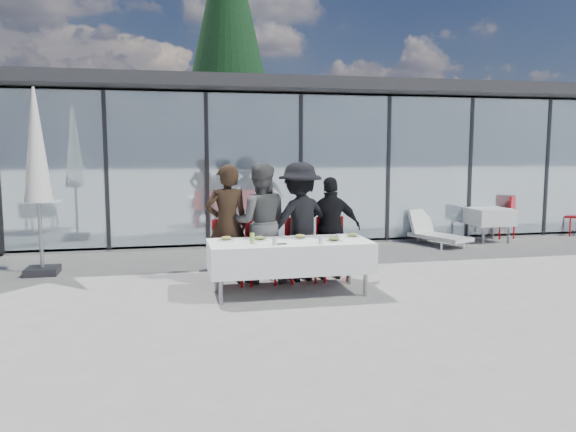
# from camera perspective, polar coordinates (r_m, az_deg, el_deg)

# --- Properties ---
(ground) EXTENTS (90.00, 90.00, 0.00)m
(ground) POSITION_cam_1_polar(r_m,az_deg,el_deg) (7.87, 0.68, -8.12)
(ground) COLOR gray
(ground) RESTS_ON ground
(pavilion) EXTENTS (14.80, 8.80, 3.44)m
(pavilion) POSITION_cam_1_polar(r_m,az_deg,el_deg) (16.01, 1.27, 7.22)
(pavilion) COLOR gray
(pavilion) RESTS_ON ground
(treeline) EXTENTS (62.50, 2.00, 4.40)m
(treeline) POSITION_cam_1_polar(r_m,az_deg,el_deg) (35.42, -12.64, 6.91)
(treeline) COLOR #1A3E13
(treeline) RESTS_ON ground
(dining_table) EXTENTS (2.26, 0.96, 0.75)m
(dining_table) POSITION_cam_1_polar(r_m,az_deg,el_deg) (7.89, 0.17, -4.07)
(dining_table) COLOR white
(dining_table) RESTS_ON ground
(diner_a) EXTENTS (0.73, 0.73, 1.80)m
(diner_a) POSITION_cam_1_polar(r_m,az_deg,el_deg) (8.46, -6.21, -0.88)
(diner_a) COLOR black
(diner_a) RESTS_ON ground
(diner_chair_a) EXTENTS (0.44, 0.44, 0.97)m
(diner_chair_a) POSITION_cam_1_polar(r_m,az_deg,el_deg) (8.49, -6.16, -3.33)
(diner_chair_a) COLOR red
(diner_chair_a) RESTS_ON ground
(diner_b) EXTENTS (1.00, 1.00, 1.83)m
(diner_b) POSITION_cam_1_polar(r_m,az_deg,el_deg) (8.52, -2.86, -0.71)
(diner_b) COLOR #545454
(diner_b) RESTS_ON ground
(diner_chair_b) EXTENTS (0.44, 0.44, 0.97)m
(diner_chair_b) POSITION_cam_1_polar(r_m,az_deg,el_deg) (8.56, -2.83, -3.22)
(diner_chair_b) COLOR red
(diner_chair_b) RESTS_ON ground
(diner_c) EXTENTS (1.46, 1.46, 1.83)m
(diner_c) POSITION_cam_1_polar(r_m,az_deg,el_deg) (8.64, 1.21, -0.60)
(diner_c) COLOR black
(diner_c) RESTS_ON ground
(diner_chair_c) EXTENTS (0.44, 0.44, 0.97)m
(diner_chair_c) POSITION_cam_1_polar(r_m,az_deg,el_deg) (8.68, 1.23, -3.08)
(diner_chair_c) COLOR red
(diner_chair_c) RESTS_ON ground
(diner_d) EXTENTS (0.96, 0.96, 1.60)m
(diner_d) POSITION_cam_1_polar(r_m,az_deg,el_deg) (8.78, 4.41, -1.24)
(diner_d) COLOR black
(diner_d) RESTS_ON ground
(diner_chair_d) EXTENTS (0.44, 0.44, 0.97)m
(diner_chair_d) POSITION_cam_1_polar(r_m,az_deg,el_deg) (8.80, 4.43, -2.95)
(diner_chair_d) COLOR red
(diner_chair_d) RESTS_ON ground
(plate_a) EXTENTS (0.24, 0.24, 0.07)m
(plate_a) POSITION_cam_1_polar(r_m,az_deg,el_deg) (7.91, -6.29, -2.33)
(plate_a) COLOR white
(plate_a) RESTS_ON dining_table
(plate_b) EXTENTS (0.24, 0.24, 0.07)m
(plate_b) POSITION_cam_1_polar(r_m,az_deg,el_deg) (7.89, -2.91, -2.32)
(plate_b) COLOR white
(plate_b) RESTS_ON dining_table
(plate_c) EXTENTS (0.24, 0.24, 0.07)m
(plate_c) POSITION_cam_1_polar(r_m,az_deg,el_deg) (8.03, 1.24, -2.14)
(plate_c) COLOR white
(plate_c) RESTS_ON dining_table
(plate_d) EXTENTS (0.24, 0.24, 0.07)m
(plate_d) POSITION_cam_1_polar(r_m,az_deg,el_deg) (8.22, 6.59, -1.98)
(plate_d) COLOR white
(plate_d) RESTS_ON dining_table
(plate_extra) EXTENTS (0.24, 0.24, 0.07)m
(plate_extra) POSITION_cam_1_polar(r_m,az_deg,el_deg) (7.83, 4.66, -2.40)
(plate_extra) COLOR white
(plate_extra) RESTS_ON dining_table
(juice_bottle) EXTENTS (0.06, 0.06, 0.15)m
(juice_bottle) POSITION_cam_1_polar(r_m,az_deg,el_deg) (7.64, -3.66, -2.27)
(juice_bottle) COLOR #97C150
(juice_bottle) RESTS_ON dining_table
(drinking_glasses) EXTENTS (1.00, 0.24, 0.10)m
(drinking_glasses) POSITION_cam_1_polar(r_m,az_deg,el_deg) (7.64, 2.42, -2.44)
(drinking_glasses) COLOR silver
(drinking_glasses) RESTS_ON dining_table
(folded_eyeglasses) EXTENTS (0.14, 0.03, 0.01)m
(folded_eyeglasses) POSITION_cam_1_polar(r_m,az_deg,el_deg) (7.56, -0.68, -2.86)
(folded_eyeglasses) COLOR black
(folded_eyeglasses) RESTS_ON dining_table
(spare_table_right) EXTENTS (0.86, 0.86, 0.74)m
(spare_table_right) POSITION_cam_1_polar(r_m,az_deg,el_deg) (13.09, 19.73, -0.06)
(spare_table_right) COLOR white
(spare_table_right) RESTS_ON ground
(spare_chair_a) EXTENTS (0.62, 0.62, 0.97)m
(spare_chair_a) POSITION_cam_1_polar(r_m,az_deg,el_deg) (14.87, 26.56, 0.33)
(spare_chair_a) COLOR red
(spare_chair_a) RESTS_ON ground
(spare_chair_b) EXTENTS (0.62, 0.62, 0.97)m
(spare_chair_b) POSITION_cam_1_polar(r_m,az_deg,el_deg) (13.71, 21.36, 0.10)
(spare_chair_b) COLOR red
(spare_chair_b) RESTS_ON ground
(market_umbrella) EXTENTS (0.50, 0.50, 3.00)m
(market_umbrella) POSITION_cam_1_polar(r_m,az_deg,el_deg) (9.81, -24.18, 5.58)
(market_umbrella) COLOR black
(market_umbrella) RESTS_ON ground
(lounger) EXTENTS (1.07, 1.46, 0.72)m
(lounger) POSITION_cam_1_polar(r_m,az_deg,el_deg) (12.41, 14.63, -1.61)
(lounger) COLOR white
(lounger) RESTS_ON ground
(conifer_tree) EXTENTS (4.00, 4.00, 10.50)m
(conifer_tree) POSITION_cam_1_polar(r_m,az_deg,el_deg) (20.91, -6.13, 17.67)
(conifer_tree) COLOR #382316
(conifer_tree) RESTS_ON ground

